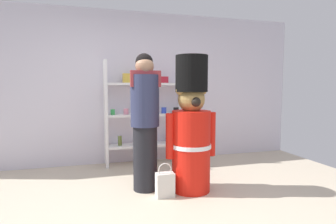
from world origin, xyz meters
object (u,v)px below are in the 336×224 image
person_shopper (145,120)px  shopping_bag (165,184)px  teddy_bear_guard (191,130)px  merchandise_shelf (146,112)px

person_shopper → shopping_bag: bearing=-59.2°
person_shopper → teddy_bear_guard: bearing=-18.4°
teddy_bear_guard → person_shopper: 0.59m
teddy_bear_guard → person_shopper: (-0.55, 0.18, 0.13)m
person_shopper → shopping_bag: (0.18, -0.30, -0.75)m
teddy_bear_guard → shopping_bag: bearing=-162.6°
merchandise_shelf → person_shopper: 1.24m
teddy_bear_guard → shopping_bag: size_ratio=4.12×
teddy_bear_guard → shopping_bag: teddy_bear_guard is taller
teddy_bear_guard → merchandise_shelf: bearing=102.0°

